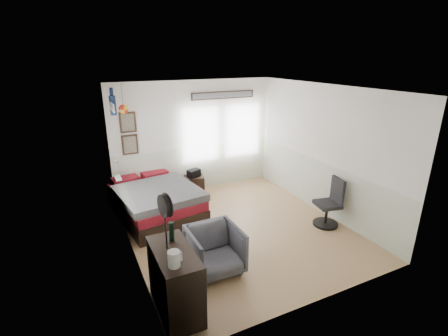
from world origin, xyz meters
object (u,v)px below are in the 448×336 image
at_px(armchair, 215,250).
at_px(nightstand, 194,185).
at_px(dresser, 175,281).
at_px(bed, 155,201).
at_px(task_chair, 330,206).

distance_m(armchair, nightstand, 3.04).
bearing_deg(armchair, nightstand, 75.48).
height_order(dresser, armchair, dresser).
relative_size(dresser, armchair, 1.25).
relative_size(bed, armchair, 2.83).
distance_m(dresser, task_chair, 3.57).
relative_size(nightstand, task_chair, 0.47).
xyz_separation_m(dresser, armchair, (0.81, 0.54, -0.09)).
bearing_deg(nightstand, armchair, -92.15).
relative_size(bed, task_chair, 2.30).
distance_m(dresser, armchair, 0.98).
height_order(armchair, nightstand, armchair).
relative_size(armchair, task_chair, 0.81).
bearing_deg(nightstand, bed, -135.61).
bearing_deg(task_chair, bed, 158.87).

